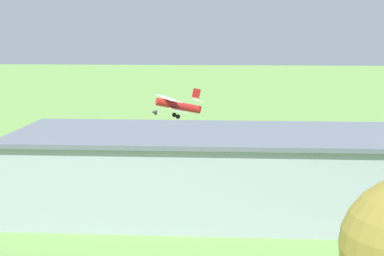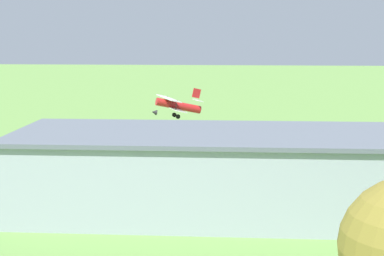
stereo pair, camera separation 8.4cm
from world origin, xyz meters
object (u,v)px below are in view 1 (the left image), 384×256
car_yellow (39,169)px  biplane (176,105)px  person_beside_truck (210,158)px  person_watching_takeoff (86,167)px  person_walking_on_apron (367,168)px  hangar (220,172)px

car_yellow → biplane: bearing=-117.5°
biplane → person_beside_truck: biplane is taller
person_watching_takeoff → person_walking_on_apron: person_walking_on_apron is taller
biplane → person_watching_takeoff: biplane is taller
person_beside_truck → biplane: bearing=-70.9°
car_yellow → person_walking_on_apron: person_walking_on_apron is taller
hangar → person_beside_truck: size_ratio=21.56×
person_walking_on_apron → person_beside_truck: bearing=-14.4°
person_walking_on_apron → hangar: bearing=43.0°
person_watching_takeoff → person_walking_on_apron: 29.85m
biplane → person_beside_truck: (-5.54, 15.95, -4.11)m
biplane → person_beside_truck: bearing=109.1°
car_yellow → person_beside_truck: car_yellow is taller
car_yellow → person_watching_takeoff: 4.82m
hangar → biplane: size_ratio=4.04×
person_walking_on_apron → biplane: bearing=-42.2°
person_watching_takeoff → hangar: bearing=139.7°
person_beside_truck → hangar: bearing=95.3°
hangar → person_walking_on_apron: (-15.11, -14.07, -2.59)m
person_watching_takeoff → car_yellow: bearing=16.3°
biplane → person_watching_takeoff: (7.45, 21.88, -4.07)m
hangar → person_watching_takeoff: bearing=-40.3°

